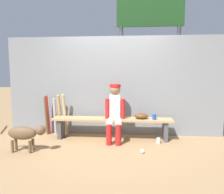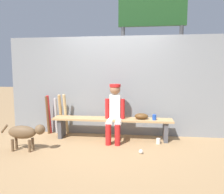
{
  "view_description": "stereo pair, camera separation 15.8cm",
  "coord_description": "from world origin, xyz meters",
  "px_view_note": "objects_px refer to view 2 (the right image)",
  "views": [
    {
      "loc": [
        0.4,
        -4.43,
        1.41
      ],
      "look_at": [
        0.0,
        0.0,
        0.9
      ],
      "focal_mm": 34.64,
      "sensor_mm": 36.0,
      "label": 1
    },
    {
      "loc": [
        0.55,
        -4.42,
        1.41
      ],
      "look_at": [
        0.0,
        0.0,
        0.9
      ],
      "focal_mm": 34.64,
      "sensor_mm": 36.0,
      "label": 2
    }
  ],
  "objects_px": {
    "baseball": "(141,152)",
    "cup_on_ground": "(158,141)",
    "bat_wood_dark": "(48,115)",
    "cup_on_bench": "(154,117)",
    "bat_aluminum_silver": "(56,116)",
    "dog": "(25,132)",
    "scoreboard": "(154,32)",
    "dugout_bench": "(112,123)",
    "bat_aluminum_red": "(49,115)",
    "player_seated": "(114,110)",
    "baseball_glove": "(141,116)",
    "bat_wood_tan": "(61,114)",
    "bat_wood_natural": "(66,114)"
  },
  "relations": [
    {
      "from": "dog",
      "to": "bat_wood_tan",
      "type": "bearing_deg",
      "value": 77.14
    },
    {
      "from": "cup_on_bench",
      "to": "scoreboard",
      "type": "distance_m",
      "value": 2.4
    },
    {
      "from": "bat_wood_natural",
      "to": "cup_on_ground",
      "type": "xyz_separation_m",
      "value": [
        2.03,
        -0.42,
        -0.41
      ]
    },
    {
      "from": "bat_wood_natural",
      "to": "cup_on_bench",
      "type": "xyz_separation_m",
      "value": [
        1.95,
        -0.28,
        0.04
      ]
    },
    {
      "from": "bat_aluminum_red",
      "to": "baseball_glove",
      "type": "bearing_deg",
      "value": -6.02
    },
    {
      "from": "player_seated",
      "to": "bat_aluminum_red",
      "type": "xyz_separation_m",
      "value": [
        -1.54,
        0.33,
        -0.19
      ]
    },
    {
      "from": "bat_aluminum_silver",
      "to": "cup_on_bench",
      "type": "xyz_separation_m",
      "value": [
        2.2,
        -0.31,
        0.09
      ]
    },
    {
      "from": "baseball",
      "to": "cup_on_ground",
      "type": "distance_m",
      "value": 0.66
    },
    {
      "from": "scoreboard",
      "to": "player_seated",
      "type": "bearing_deg",
      "value": -120.27
    },
    {
      "from": "bat_wood_dark",
      "to": "cup_on_bench",
      "type": "height_order",
      "value": "bat_wood_dark"
    },
    {
      "from": "bat_aluminum_red",
      "to": "bat_wood_dark",
      "type": "relative_size",
      "value": 1.02
    },
    {
      "from": "dog",
      "to": "scoreboard",
      "type": "bearing_deg",
      "value": 43.18
    },
    {
      "from": "bat_wood_tan",
      "to": "cup_on_ground",
      "type": "height_order",
      "value": "bat_wood_tan"
    },
    {
      "from": "bat_wood_natural",
      "to": "cup_on_bench",
      "type": "relative_size",
      "value": 8.46
    },
    {
      "from": "baseball",
      "to": "cup_on_ground",
      "type": "relative_size",
      "value": 0.67
    },
    {
      "from": "baseball_glove",
      "to": "scoreboard",
      "type": "xyz_separation_m",
      "value": [
        0.31,
        1.37,
        1.93
      ]
    },
    {
      "from": "dugout_bench",
      "to": "cup_on_ground",
      "type": "bearing_deg",
      "value": -11.9
    },
    {
      "from": "bat_aluminum_silver",
      "to": "scoreboard",
      "type": "distance_m",
      "value": 3.22
    },
    {
      "from": "bat_aluminum_silver",
      "to": "scoreboard",
      "type": "height_order",
      "value": "scoreboard"
    },
    {
      "from": "dugout_bench",
      "to": "bat_wood_tan",
      "type": "height_order",
      "value": "bat_wood_tan"
    },
    {
      "from": "cup_on_ground",
      "to": "scoreboard",
      "type": "xyz_separation_m",
      "value": [
        -0.02,
        1.57,
        2.38
      ]
    },
    {
      "from": "player_seated",
      "to": "bat_wood_tan",
      "type": "xyz_separation_m",
      "value": [
        -1.27,
        0.35,
        -0.18
      ]
    },
    {
      "from": "bat_wood_tan",
      "to": "cup_on_ground",
      "type": "xyz_separation_m",
      "value": [
        2.16,
        -0.44,
        -0.4
      ]
    },
    {
      "from": "cup_on_bench",
      "to": "baseball",
      "type": "bearing_deg",
      "value": -110.73
    },
    {
      "from": "baseball",
      "to": "cup_on_bench",
      "type": "height_order",
      "value": "cup_on_bench"
    },
    {
      "from": "bat_aluminum_red",
      "to": "dog",
      "type": "distance_m",
      "value": 1.1
    },
    {
      "from": "bat_wood_tan",
      "to": "bat_aluminum_silver",
      "type": "bearing_deg",
      "value": 169.43
    },
    {
      "from": "bat_aluminum_silver",
      "to": "dog",
      "type": "distance_m",
      "value": 1.14
    },
    {
      "from": "dugout_bench",
      "to": "bat_aluminum_red",
      "type": "height_order",
      "value": "bat_aluminum_red"
    },
    {
      "from": "player_seated",
      "to": "bat_aluminum_silver",
      "type": "xyz_separation_m",
      "value": [
        -1.39,
        0.37,
        -0.22
      ]
    },
    {
      "from": "cup_on_ground",
      "to": "dog",
      "type": "distance_m",
      "value": 2.52
    },
    {
      "from": "dugout_bench",
      "to": "cup_on_bench",
      "type": "xyz_separation_m",
      "value": [
        0.87,
        -0.06,
        0.15
      ]
    },
    {
      "from": "baseball",
      "to": "scoreboard",
      "type": "xyz_separation_m",
      "value": [
        0.32,
        2.13,
        2.4
      ]
    },
    {
      "from": "cup_on_bench",
      "to": "scoreboard",
      "type": "xyz_separation_m",
      "value": [
        0.06,
        1.42,
        1.93
      ]
    },
    {
      "from": "dugout_bench",
      "to": "bat_aluminum_silver",
      "type": "xyz_separation_m",
      "value": [
        -1.33,
        0.26,
        0.06
      ]
    },
    {
      "from": "dugout_bench",
      "to": "player_seated",
      "type": "distance_m",
      "value": 0.31
    },
    {
      "from": "player_seated",
      "to": "cup_on_bench",
      "type": "relative_size",
      "value": 10.62
    },
    {
      "from": "bat_aluminum_silver",
      "to": "cup_on_ground",
      "type": "distance_m",
      "value": 2.35
    },
    {
      "from": "dugout_bench",
      "to": "bat_aluminum_silver",
      "type": "relative_size",
      "value": 3.02
    },
    {
      "from": "bat_aluminum_red",
      "to": "bat_wood_natural",
      "type": "bearing_deg",
      "value": 0.21
    },
    {
      "from": "bat_aluminum_silver",
      "to": "cup_on_bench",
      "type": "distance_m",
      "value": 2.22
    },
    {
      "from": "bat_wood_natural",
      "to": "baseball",
      "type": "xyz_separation_m",
      "value": [
        1.69,
        -0.99,
        -0.43
      ]
    },
    {
      "from": "baseball",
      "to": "dugout_bench",
      "type": "bearing_deg",
      "value": 128.15
    },
    {
      "from": "bat_aluminum_silver",
      "to": "cup_on_ground",
      "type": "bearing_deg",
      "value": -11.4
    },
    {
      "from": "bat_wood_tan",
      "to": "bat_aluminum_red",
      "type": "distance_m",
      "value": 0.27
    },
    {
      "from": "player_seated",
      "to": "bat_wood_dark",
      "type": "xyz_separation_m",
      "value": [
        -1.56,
        0.31,
        -0.2
      ]
    },
    {
      "from": "cup_on_ground",
      "to": "bat_wood_dark",
      "type": "bearing_deg",
      "value": 170.72
    },
    {
      "from": "dugout_bench",
      "to": "bat_wood_natural",
      "type": "height_order",
      "value": "bat_wood_natural"
    },
    {
      "from": "bat_wood_dark",
      "to": "scoreboard",
      "type": "relative_size",
      "value": 0.25
    },
    {
      "from": "dugout_bench",
      "to": "bat_aluminum_silver",
      "type": "height_order",
      "value": "bat_aluminum_silver"
    }
  ]
}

